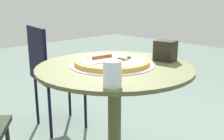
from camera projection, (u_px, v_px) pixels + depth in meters
patio_table at (115, 102)px, 1.46m from camera, size 0.81×0.81×0.75m
pizza_on_tray at (112, 62)px, 1.43m from camera, size 0.45×0.45×0.05m
pizza_server at (110, 56)px, 1.38m from camera, size 0.09×0.21×0.02m
drinking_cup at (112, 74)px, 1.06m from camera, size 0.07×0.07×0.11m
napkin_dispenser at (165, 51)px, 1.51m from camera, size 0.12×0.10×0.11m
patio_chair_corner at (51, 70)px, 2.23m from camera, size 0.44×0.44×0.87m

